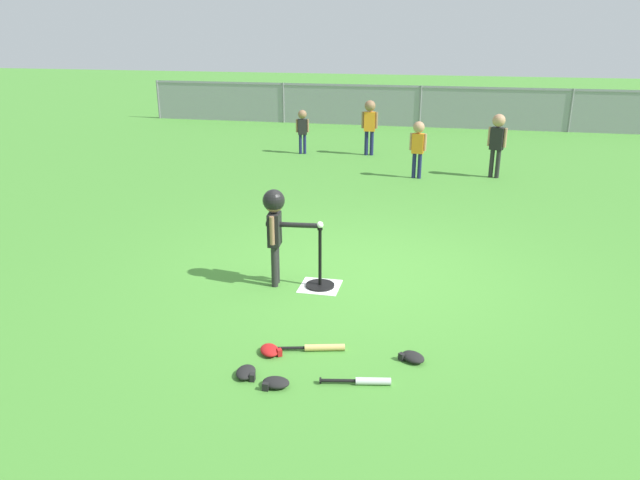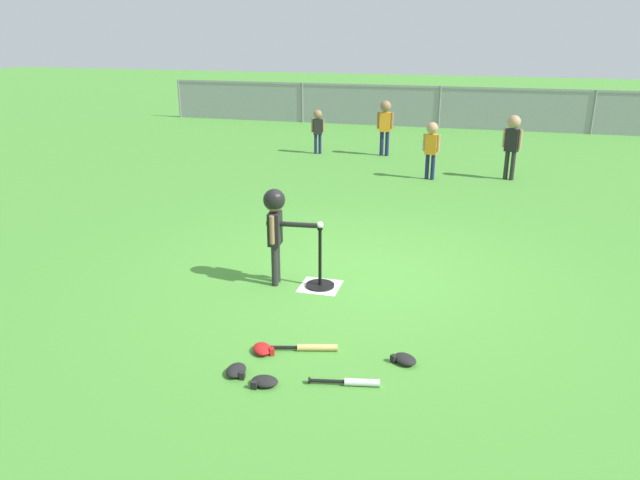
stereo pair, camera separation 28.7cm
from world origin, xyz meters
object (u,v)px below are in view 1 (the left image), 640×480
object	(u,v)px
fielder_deep_center	(418,142)
batter_child	(275,218)
fielder_near_right	(370,120)
glove_near_bats	(275,383)
baseball_on_tee	(320,225)
batting_tee	(320,277)
glove_outfield_drop	(246,372)
spare_bat_wood	(316,348)
glove_tossed_aside	(270,350)
fielder_near_left	(302,126)
glove_by_plate	(412,357)
spare_bat_silver	(366,381)
fielder_deep_right	(497,137)

from	to	relation	value
fielder_deep_center	batter_child	bearing A→B (deg)	-102.63
fielder_near_right	glove_near_bats	world-z (taller)	fielder_near_right
baseball_on_tee	batting_tee	bearing A→B (deg)	-90.00
batter_child	fielder_deep_center	world-z (taller)	batter_child
glove_outfield_drop	baseball_on_tee	bearing A→B (deg)	83.72
spare_bat_wood	glove_tossed_aside	bearing A→B (deg)	-160.07
fielder_near_left	spare_bat_wood	size ratio (longest dim) A/B	1.36
glove_tossed_aside	fielder_deep_center	bearing A→B (deg)	83.05
fielder_near_left	glove_by_plate	bearing A→B (deg)	-70.03
batting_tee	fielder_deep_center	size ratio (longest dim) A/B	0.64
fielder_deep_center	glove_by_plate	size ratio (longest dim) A/B	3.94
spare_bat_silver	baseball_on_tee	bearing A→B (deg)	113.10
fielder_near_right	spare_bat_wood	size ratio (longest dim) A/B	1.68
spare_bat_wood	glove_by_plate	bearing A→B (deg)	0.83
fielder_near_left	fielder_deep_right	xyz separation A→B (m)	(4.10, -1.40, 0.14)
fielder_near_right	glove_near_bats	size ratio (longest dim) A/B	5.41
batting_tee	glove_near_bats	xyz separation A→B (m)	(0.07, -2.00, -0.07)
glove_near_bats	glove_tossed_aside	size ratio (longest dim) A/B	0.82
glove_tossed_aside	spare_bat_wood	bearing A→B (deg)	19.93
baseball_on_tee	glove_near_bats	xyz separation A→B (m)	(0.07, -2.00, -0.69)
batter_child	spare_bat_wood	world-z (taller)	batter_child
baseball_on_tee	fielder_deep_center	size ratio (longest dim) A/B	0.07
fielder_near_right	glove_near_bats	bearing A→B (deg)	-86.67
fielder_near_left	baseball_on_tee	bearing A→B (deg)	-74.61
fielder_near_left	spare_bat_wood	xyz separation A→B (m)	(2.22, -8.46, -0.60)
batting_tee	fielder_near_right	bearing A→B (deg)	93.70
fielder_near_right	glove_outfield_drop	bearing A→B (deg)	-88.38
fielder_near_right	fielder_deep_center	bearing A→B (deg)	-58.71
batter_child	glove_near_bats	world-z (taller)	batter_child
batting_tee	fielder_near_left	size ratio (longest dim) A/B	0.70
baseball_on_tee	fielder_near_right	world-z (taller)	fielder_near_right
batter_child	glove_near_bats	distance (m)	2.17
batting_tee	batter_child	distance (m)	0.83
batting_tee	fielder_deep_center	world-z (taller)	fielder_deep_center
glove_tossed_aside	batting_tee	bearing A→B (deg)	85.45
spare_bat_silver	spare_bat_wood	world-z (taller)	same
fielder_near_right	fielder_deep_right	distance (m)	3.05
batter_child	fielder_near_left	xyz separation A→B (m)	(-1.46, 7.13, -0.15)
fielder_near_right	fielder_deep_right	world-z (taller)	fielder_near_right
fielder_deep_right	glove_near_bats	distance (m)	7.99
fielder_deep_center	spare_bat_wood	world-z (taller)	fielder_deep_center
fielder_deep_center	glove_outfield_drop	distance (m)	7.30
spare_bat_wood	glove_near_bats	xyz separation A→B (m)	(-0.20, -0.62, 0.01)
fielder_near_left	fielder_deep_right	size ratio (longest dim) A/B	0.81
glove_by_plate	glove_near_bats	bearing A→B (deg)	-148.74
fielder_near_right	spare_bat_wood	xyz separation A→B (m)	(0.74, -8.63, -0.74)
fielder_near_left	batting_tee	bearing A→B (deg)	-74.61
fielder_near_right	glove_tossed_aside	bearing A→B (deg)	-87.73
fielder_deep_center	glove_near_bats	bearing A→B (deg)	-95.01
spare_bat_wood	fielder_near_right	bearing A→B (deg)	94.87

